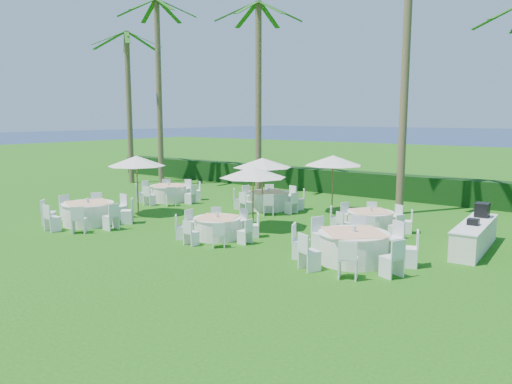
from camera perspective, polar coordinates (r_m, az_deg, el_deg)
ground at (r=16.59m, az=-7.89°, el=-5.40°), size 120.00×120.00×0.00m
hedge at (r=26.27m, az=10.66°, el=1.05°), size 34.00×1.00×1.20m
banquet_table_a at (r=19.66m, az=-18.63°, el=-2.27°), size 3.29×3.29×0.99m
banquet_table_b at (r=16.61m, az=-4.43°, el=-4.02°), size 2.77×2.77×0.85m
banquet_table_c at (r=14.11m, az=11.07°, el=-6.10°), size 3.35×3.35×1.03m
banquet_table_d at (r=24.08m, az=-9.95°, el=-0.08°), size 3.05×3.05×0.93m
banquet_table_e at (r=21.63m, az=1.48°, el=-0.92°), size 3.09×3.09×0.94m
banquet_table_f at (r=18.01m, az=12.94°, el=-3.20°), size 2.75×2.75×0.87m
umbrella_a at (r=20.82m, az=-13.49°, el=3.47°), size 2.31×2.31×2.42m
umbrella_b at (r=17.64m, az=-0.35°, el=2.28°), size 2.37×2.37×2.24m
umbrella_c at (r=20.87m, az=0.73°, el=3.36°), size 2.46×2.46×2.28m
umbrella_d at (r=20.83m, az=8.80°, el=3.58°), size 2.40×2.40×2.41m
buffet_table at (r=16.51m, az=23.72°, el=-4.53°), size 0.94×3.65×1.29m
palm_a at (r=29.53m, az=-11.04°, el=11.82°), size 4.21×4.38×10.48m
palm_b at (r=25.87m, az=0.28°, el=11.53°), size 4.18×4.39×9.68m
palm_c at (r=21.33m, az=16.72°, el=13.68°), size 4.22×4.38×11.05m
palm_f at (r=31.10m, az=-14.33°, el=10.09°), size 4.17×4.40×8.94m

